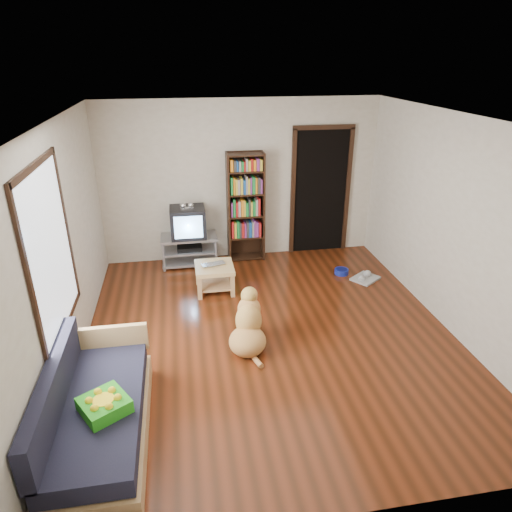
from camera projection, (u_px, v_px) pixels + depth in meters
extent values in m
plane|color=#57220F|center=(270.00, 334.00, 5.70)|extent=(5.00, 5.00, 0.00)
plane|color=white|center=(273.00, 119.00, 4.64)|extent=(5.00, 5.00, 0.00)
plane|color=beige|center=(241.00, 181.00, 7.42)|extent=(4.50, 0.00, 4.50)
plane|color=beige|center=(349.00, 380.00, 2.92)|extent=(4.50, 0.00, 4.50)
plane|color=beige|center=(64.00, 251.00, 4.83)|extent=(0.00, 5.00, 5.00)
plane|color=beige|center=(453.00, 226.00, 5.52)|extent=(0.00, 5.00, 5.00)
cube|color=green|center=(104.00, 405.00, 3.87)|extent=(0.50, 0.50, 0.12)
imported|color=silver|center=(214.00, 266.00, 6.56)|extent=(0.38, 0.29, 0.03)
cylinder|color=navy|center=(341.00, 271.00, 7.24)|extent=(0.22, 0.22, 0.08)
cube|color=#A9A9A9|center=(365.00, 278.00, 7.07)|extent=(0.51, 0.49, 0.03)
cube|color=white|center=(50.00, 252.00, 4.30)|extent=(0.02, 1.30, 1.60)
cube|color=black|center=(34.00, 166.00, 3.96)|extent=(0.03, 1.42, 0.06)
cube|color=black|center=(66.00, 326.00, 4.63)|extent=(0.03, 1.42, 0.06)
cube|color=black|center=(30.00, 286.00, 3.67)|extent=(0.03, 0.06, 1.70)
cube|color=black|center=(66.00, 227.00, 4.93)|extent=(0.03, 0.06, 1.70)
cube|color=black|center=(320.00, 193.00, 7.72)|extent=(0.90, 0.02, 2.10)
cube|color=black|center=(293.00, 194.00, 7.63)|extent=(0.07, 0.05, 2.14)
cube|color=black|center=(347.00, 191.00, 7.78)|extent=(0.07, 0.05, 2.14)
cube|color=black|center=(324.00, 127.00, 7.26)|extent=(1.03, 0.05, 0.07)
cube|color=#99999E|center=(189.00, 237.00, 7.39)|extent=(0.90, 0.45, 0.04)
cube|color=#99999E|center=(190.00, 250.00, 7.49)|extent=(0.86, 0.42, 0.03)
cube|color=#99999E|center=(190.00, 261.00, 7.56)|extent=(0.90, 0.45, 0.04)
cylinder|color=#99999E|center=(164.00, 257.00, 7.24)|extent=(0.04, 0.04, 0.50)
cylinder|color=#99999E|center=(216.00, 253.00, 7.37)|extent=(0.04, 0.04, 0.50)
cylinder|color=#99999E|center=(164.00, 247.00, 7.60)|extent=(0.04, 0.04, 0.50)
cylinder|color=#99999E|center=(214.00, 244.00, 7.73)|extent=(0.04, 0.04, 0.50)
cube|color=black|center=(190.00, 247.00, 7.47)|extent=(0.40, 0.30, 0.07)
cube|color=black|center=(188.00, 222.00, 7.29)|extent=(0.55, 0.48, 0.48)
cube|color=black|center=(187.00, 218.00, 7.47)|extent=(0.40, 0.14, 0.36)
cube|color=#8CBFF2|center=(188.00, 227.00, 7.07)|extent=(0.44, 0.02, 0.36)
cube|color=silver|center=(187.00, 208.00, 7.14)|extent=(0.20, 0.07, 0.02)
sphere|color=silver|center=(183.00, 206.00, 7.11)|extent=(0.09, 0.09, 0.09)
sphere|color=silver|center=(191.00, 205.00, 7.13)|extent=(0.09, 0.09, 0.09)
cube|color=black|center=(228.00, 209.00, 7.41)|extent=(0.03, 0.30, 1.80)
cube|color=black|center=(263.00, 207.00, 7.49)|extent=(0.03, 0.30, 1.80)
cube|color=black|center=(244.00, 205.00, 7.57)|extent=(0.60, 0.02, 1.80)
cube|color=black|center=(246.00, 256.00, 7.80)|extent=(0.56, 0.28, 0.02)
cube|color=black|center=(246.00, 236.00, 7.65)|extent=(0.56, 0.28, 0.03)
cube|color=black|center=(246.00, 215.00, 7.50)|extent=(0.56, 0.28, 0.02)
cube|color=black|center=(246.00, 193.00, 7.35)|extent=(0.56, 0.28, 0.02)
cube|color=black|center=(245.00, 171.00, 7.20)|extent=(0.56, 0.28, 0.02)
cube|color=black|center=(245.00, 154.00, 7.09)|extent=(0.56, 0.28, 0.02)
cube|color=tan|center=(102.00, 429.00, 4.12)|extent=(0.80, 1.80, 0.22)
cube|color=#1E1E2D|center=(99.00, 410.00, 4.03)|extent=(0.74, 1.74, 0.18)
cube|color=#1E1E2D|center=(53.00, 391.00, 3.86)|extent=(0.12, 1.74, 0.40)
cube|color=tan|center=(108.00, 339.00, 4.73)|extent=(0.80, 0.06, 0.30)
cube|color=#DABA70|center=(214.00, 268.00, 6.61)|extent=(0.55, 0.55, 0.06)
cube|color=tan|center=(215.00, 284.00, 6.72)|extent=(0.45, 0.45, 0.03)
cube|color=tan|center=(200.00, 289.00, 6.44)|extent=(0.06, 0.06, 0.34)
cube|color=tan|center=(233.00, 286.00, 6.51)|extent=(0.06, 0.06, 0.34)
cube|color=tan|center=(198.00, 274.00, 6.86)|extent=(0.06, 0.06, 0.34)
cube|color=tan|center=(229.00, 272.00, 6.94)|extent=(0.06, 0.06, 0.34)
ellipsoid|color=tan|center=(248.00, 341.00, 5.33)|extent=(0.54, 0.57, 0.32)
ellipsoid|color=tan|center=(249.00, 320.00, 5.41)|extent=(0.39, 0.41, 0.43)
ellipsoid|color=tan|center=(249.00, 309.00, 5.45)|extent=(0.33, 0.31, 0.31)
ellipsoid|color=tan|center=(249.00, 295.00, 5.43)|extent=(0.25, 0.26, 0.19)
ellipsoid|color=#B58145|center=(250.00, 292.00, 5.53)|extent=(0.12, 0.18, 0.08)
sphere|color=black|center=(251.00, 289.00, 5.60)|extent=(0.04, 0.04, 0.04)
ellipsoid|color=#B79946|center=(243.00, 297.00, 5.41)|extent=(0.06, 0.07, 0.13)
ellipsoid|color=tan|center=(255.00, 297.00, 5.40)|extent=(0.06, 0.07, 0.13)
cylinder|color=tan|center=(244.00, 322.00, 5.63)|extent=(0.09, 0.12, 0.35)
cylinder|color=gold|center=(255.00, 323.00, 5.62)|extent=(0.09, 0.12, 0.35)
sphere|color=#B89646|center=(245.00, 331.00, 5.73)|extent=(0.09, 0.09, 0.09)
sphere|color=#D8AA53|center=(255.00, 331.00, 5.73)|extent=(0.09, 0.09, 0.09)
cylinder|color=#CE844F|center=(255.00, 359.00, 5.19)|extent=(0.15, 0.31, 0.07)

